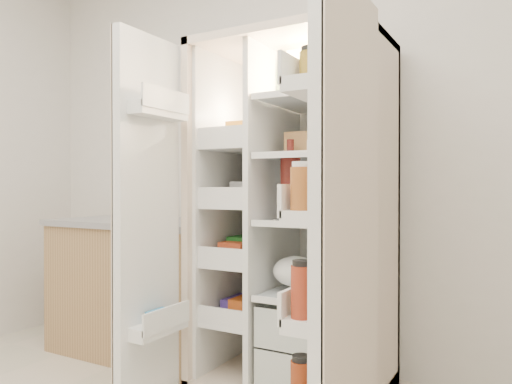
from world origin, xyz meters
The scene contains 5 objects.
wall_back centered at (0.00, 2.00, 1.35)m, with size 4.00×0.02×2.70m, color silver.
refrigerator centered at (0.19, 1.65, 0.74)m, with size 0.92×0.70×1.80m.
freezer_door centered at (-0.33, 1.05, 0.89)m, with size 0.15×0.40×1.72m.
fridge_door centered at (0.65, 0.96, 0.87)m, with size 0.17×0.58×1.72m.
kitchen_counter centered at (-0.90, 1.64, 0.42)m, with size 1.16×0.62×0.84m.
Camera 1 is at (1.23, -0.68, 1.05)m, focal length 34.00 mm.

